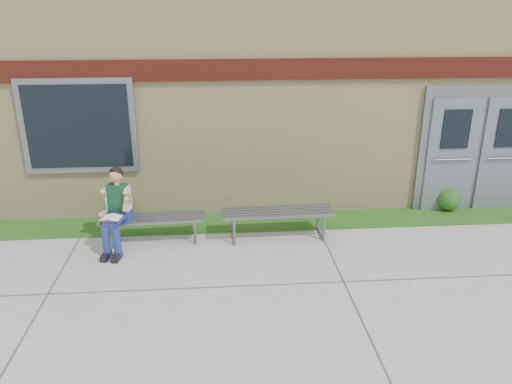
{
  "coord_description": "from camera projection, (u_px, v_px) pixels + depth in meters",
  "views": [
    {
      "loc": [
        -0.69,
        -5.41,
        3.61
      ],
      "look_at": [
        -0.13,
        1.7,
        0.92
      ],
      "focal_mm": 35.0,
      "sensor_mm": 36.0,
      "label": 1
    }
  ],
  "objects": [
    {
      "name": "ground",
      "position": [
        276.0,
        306.0,
        6.37
      ],
      "size": [
        80.0,
        80.0,
        0.0
      ],
      "primitive_type": "plane",
      "color": "#9E9E99",
      "rests_on": "ground"
    },
    {
      "name": "grass_strip",
      "position": [
        259.0,
        222.0,
        8.8
      ],
      "size": [
        16.0,
        0.8,
        0.02
      ],
      "primitive_type": "cube",
      "color": "#1E4D14",
      "rests_on": "ground"
    },
    {
      "name": "school_building",
      "position": [
        247.0,
        76.0,
        11.21
      ],
      "size": [
        16.2,
        6.22,
        4.2
      ],
      "color": "beige",
      "rests_on": "ground"
    },
    {
      "name": "bench_left",
      "position": [
        154.0,
        223.0,
        8.0
      ],
      "size": [
        1.65,
        0.52,
        0.42
      ],
      "rotation": [
        0.0,
        0.0,
        0.04
      ],
      "color": "slate",
      "rests_on": "ground"
    },
    {
      "name": "bench_right",
      "position": [
        278.0,
        217.0,
        8.13
      ],
      "size": [
        1.83,
        0.55,
        0.47
      ],
      "rotation": [
        0.0,
        0.0,
        0.03
      ],
      "color": "slate",
      "rests_on": "ground"
    },
    {
      "name": "girl",
      "position": [
        116.0,
        208.0,
        7.65
      ],
      "size": [
        0.48,
        0.83,
        1.3
      ],
      "rotation": [
        0.0,
        0.0,
        -0.19
      ],
      "color": "navy",
      "rests_on": "ground"
    },
    {
      "name": "shrub_mid",
      "position": [
        118.0,
        209.0,
        8.77
      ],
      "size": [
        0.43,
        0.43,
        0.43
      ],
      "primitive_type": "sphere",
      "color": "#1E4D14",
      "rests_on": "grass_strip"
    },
    {
      "name": "shrub_east",
      "position": [
        449.0,
        200.0,
        9.21
      ],
      "size": [
        0.4,
        0.4,
        0.4
      ],
      "primitive_type": "sphere",
      "color": "#1E4D14",
      "rests_on": "grass_strip"
    }
  ]
}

